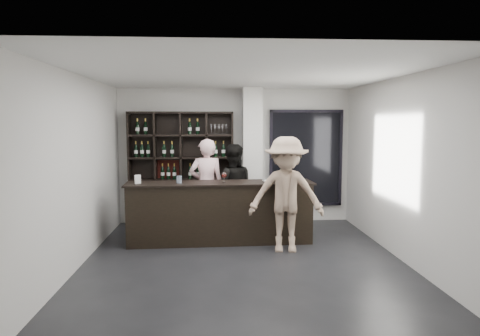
{
  "coord_description": "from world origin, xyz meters",
  "views": [
    {
      "loc": [
        -0.46,
        -6.52,
        2.18
      ],
      "look_at": [
        0.01,
        1.1,
        1.36
      ],
      "focal_mm": 32.0,
      "sensor_mm": 36.0,
      "label": 1
    }
  ],
  "objects": [
    {
      "name": "taster_black",
      "position": [
        -0.1,
        1.85,
        0.88
      ],
      "size": [
        0.88,
        0.69,
        1.76
      ],
      "primitive_type": "imported",
      "rotation": [
        0.0,
        0.0,
        3.11
      ],
      "color": "black",
      "rests_on": "floor"
    },
    {
      "name": "spit_cup",
      "position": [
        -1.08,
        1.03,
        1.17
      ],
      "size": [
        0.12,
        0.12,
        0.13
      ],
      "primitive_type": "cylinder",
      "rotation": [
        0.0,
        0.0,
        0.36
      ],
      "color": "silver",
      "rests_on": "tasting_counter"
    },
    {
      "name": "tasting_counter",
      "position": [
        -0.35,
        1.1,
        0.56
      ],
      "size": [
        3.36,
        0.69,
        1.11
      ],
      "rotation": [
        0.0,
        0.0,
        0.03
      ],
      "color": "black",
      "rests_on": "floor"
    },
    {
      "name": "glass_panel",
      "position": [
        1.55,
        2.69,
        1.4
      ],
      "size": [
        1.6,
        0.08,
        2.1
      ],
      "color": "black",
      "rests_on": "floor"
    },
    {
      "name": "wine_glass",
      "position": [
        -0.28,
        1.0,
        1.22
      ],
      "size": [
        0.11,
        0.11,
        0.22
      ],
      "primitive_type": null,
      "rotation": [
        0.0,
        0.0,
        0.2
      ],
      "color": "white",
      "rests_on": "tasting_counter"
    },
    {
      "name": "taster_pink",
      "position": [
        -0.61,
        1.85,
        0.93
      ],
      "size": [
        0.71,
        0.5,
        1.86
      ],
      "primitive_type": "imported",
      "rotation": [
        0.0,
        0.0,
        3.23
      ],
      "color": "#FDC8C8",
      "rests_on": "floor"
    },
    {
      "name": "customer",
      "position": [
        0.75,
        0.51,
        0.97
      ],
      "size": [
        1.33,
        0.86,
        1.94
      ],
      "primitive_type": "imported",
      "rotation": [
        0.0,
        0.0,
        -0.12
      ],
      "color": "gray",
      "rests_on": "floor"
    },
    {
      "name": "napkin_stack",
      "position": [
        0.51,
        1.19,
        1.12
      ],
      "size": [
        0.16,
        0.16,
        0.02
      ],
      "primitive_type": "cube",
      "rotation": [
        0.0,
        0.0,
        0.24
      ],
      "color": "white",
      "rests_on": "tasting_counter"
    },
    {
      "name": "floor",
      "position": [
        0.0,
        0.0,
        -0.01
      ],
      "size": [
        5.0,
        5.5,
        0.01
      ],
      "primitive_type": "cube",
      "color": "black",
      "rests_on": "ground"
    },
    {
      "name": "card_stand",
      "position": [
        -1.8,
        1.01,
        1.18
      ],
      "size": [
        0.11,
        0.09,
        0.15
      ],
      "primitive_type": "cube",
      "rotation": [
        0.0,
        0.0,
        0.39
      ],
      "color": "white",
      "rests_on": "tasting_counter"
    },
    {
      "name": "structural_column",
      "position": [
        0.35,
        2.47,
        1.45
      ],
      "size": [
        0.4,
        0.4,
        2.9
      ],
      "primitive_type": "cube",
      "color": "silver",
      "rests_on": "floor"
    },
    {
      "name": "wine_shelf",
      "position": [
        -1.15,
        2.57,
        1.2
      ],
      "size": [
        2.2,
        0.35,
        2.4
      ],
      "primitive_type": null,
      "color": "black",
      "rests_on": "floor"
    }
  ]
}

